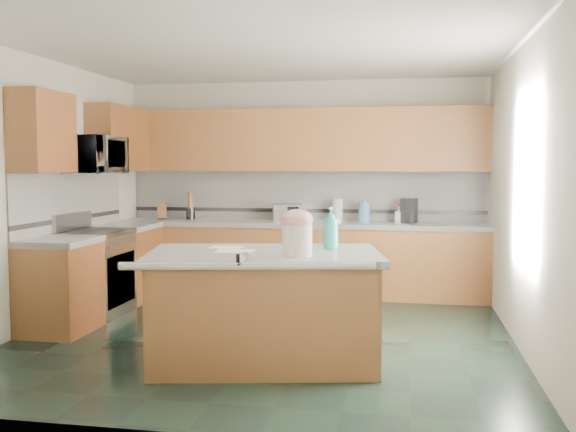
% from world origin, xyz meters
% --- Properties ---
extents(floor, '(4.60, 4.60, 0.00)m').
position_xyz_m(floor, '(0.00, 0.00, 0.00)').
color(floor, black).
rests_on(floor, ground).
extents(ceiling, '(4.60, 4.60, 0.00)m').
position_xyz_m(ceiling, '(0.00, 0.00, 2.70)').
color(ceiling, white).
rests_on(ceiling, ground).
extents(wall_back, '(4.60, 0.04, 2.70)m').
position_xyz_m(wall_back, '(0.00, 2.32, 1.35)').
color(wall_back, silver).
rests_on(wall_back, ground).
extents(wall_front, '(4.60, 0.04, 2.70)m').
position_xyz_m(wall_front, '(0.00, -2.32, 1.35)').
color(wall_front, silver).
rests_on(wall_front, ground).
extents(wall_left, '(0.04, 4.60, 2.70)m').
position_xyz_m(wall_left, '(-2.32, 0.00, 1.35)').
color(wall_left, silver).
rests_on(wall_left, ground).
extents(wall_right, '(0.04, 4.60, 2.70)m').
position_xyz_m(wall_right, '(2.32, 0.00, 1.35)').
color(wall_right, silver).
rests_on(wall_right, ground).
extents(back_base_cab, '(4.60, 0.60, 0.86)m').
position_xyz_m(back_base_cab, '(0.00, 2.00, 0.43)').
color(back_base_cab, '#3D1A0B').
rests_on(back_base_cab, ground).
extents(back_countertop, '(4.60, 0.64, 0.06)m').
position_xyz_m(back_countertop, '(0.00, 2.00, 0.89)').
color(back_countertop, white).
rests_on(back_countertop, back_base_cab).
extents(back_upper_cab, '(4.60, 0.33, 0.78)m').
position_xyz_m(back_upper_cab, '(0.00, 2.13, 1.94)').
color(back_upper_cab, '#3D1A0B').
rests_on(back_upper_cab, wall_back).
extents(back_backsplash, '(4.60, 0.02, 0.63)m').
position_xyz_m(back_backsplash, '(0.00, 2.29, 1.24)').
color(back_backsplash, silver).
rests_on(back_backsplash, back_countertop).
extents(back_accent_band, '(4.60, 0.01, 0.05)m').
position_xyz_m(back_accent_band, '(0.00, 2.28, 1.04)').
color(back_accent_band, black).
rests_on(back_accent_band, back_countertop).
extents(left_base_cab_rear, '(0.60, 0.82, 0.86)m').
position_xyz_m(left_base_cab_rear, '(-2.00, 1.29, 0.43)').
color(left_base_cab_rear, '#3D1A0B').
rests_on(left_base_cab_rear, ground).
extents(left_counter_rear, '(0.64, 0.82, 0.06)m').
position_xyz_m(left_counter_rear, '(-2.00, 1.29, 0.89)').
color(left_counter_rear, white).
rests_on(left_counter_rear, left_base_cab_rear).
extents(left_base_cab_front, '(0.60, 0.72, 0.86)m').
position_xyz_m(left_base_cab_front, '(-2.00, -0.24, 0.43)').
color(left_base_cab_front, '#3D1A0B').
rests_on(left_base_cab_front, ground).
extents(left_counter_front, '(0.64, 0.72, 0.06)m').
position_xyz_m(left_counter_front, '(-2.00, -0.24, 0.89)').
color(left_counter_front, white).
rests_on(left_counter_front, left_base_cab_front).
extents(left_backsplash, '(0.02, 2.30, 0.63)m').
position_xyz_m(left_backsplash, '(-2.29, 0.55, 1.24)').
color(left_backsplash, silver).
rests_on(left_backsplash, wall_left).
extents(left_accent_band, '(0.01, 2.30, 0.05)m').
position_xyz_m(left_accent_band, '(-2.28, 0.55, 1.04)').
color(left_accent_band, black).
rests_on(left_accent_band, wall_left).
extents(left_upper_cab_rear, '(0.33, 1.09, 0.78)m').
position_xyz_m(left_upper_cab_rear, '(-2.13, 1.42, 1.94)').
color(left_upper_cab_rear, '#3D1A0B').
rests_on(left_upper_cab_rear, wall_left).
extents(left_upper_cab_front, '(0.33, 0.72, 0.78)m').
position_xyz_m(left_upper_cab_front, '(-2.13, -0.24, 1.94)').
color(left_upper_cab_front, '#3D1A0B').
rests_on(left_upper_cab_front, wall_left).
extents(range_body, '(0.60, 0.76, 0.88)m').
position_xyz_m(range_body, '(-2.00, 0.50, 0.44)').
color(range_body, '#B7B7BC').
rests_on(range_body, ground).
extents(range_oven_door, '(0.02, 0.68, 0.55)m').
position_xyz_m(range_oven_door, '(-1.71, 0.50, 0.40)').
color(range_oven_door, black).
rests_on(range_oven_door, range_body).
extents(range_cooktop, '(0.62, 0.78, 0.04)m').
position_xyz_m(range_cooktop, '(-2.00, 0.50, 0.90)').
color(range_cooktop, black).
rests_on(range_cooktop, range_body).
extents(range_handle, '(0.02, 0.66, 0.02)m').
position_xyz_m(range_handle, '(-1.68, 0.50, 0.78)').
color(range_handle, '#B7B7BC').
rests_on(range_handle, range_body).
extents(range_backguard, '(0.06, 0.76, 0.18)m').
position_xyz_m(range_backguard, '(-2.26, 0.50, 1.02)').
color(range_backguard, '#B7B7BC').
rests_on(range_backguard, range_body).
extents(microwave, '(0.50, 0.73, 0.41)m').
position_xyz_m(microwave, '(-2.00, 0.50, 1.73)').
color(microwave, '#B7B7BC').
rests_on(microwave, wall_left).
extents(island_base, '(1.93, 1.34, 0.86)m').
position_xyz_m(island_base, '(0.17, -0.84, 0.43)').
color(island_base, '#3D1A0B').
rests_on(island_base, ground).
extents(island_top, '(2.05, 1.45, 0.06)m').
position_xyz_m(island_top, '(0.17, -0.84, 0.89)').
color(island_top, white).
rests_on(island_top, island_base).
extents(island_bullnose, '(1.85, 0.42, 0.06)m').
position_xyz_m(island_bullnose, '(0.17, -1.39, 0.89)').
color(island_bullnose, white).
rests_on(island_bullnose, island_base).
extents(treat_jar, '(0.27, 0.27, 0.25)m').
position_xyz_m(treat_jar, '(0.47, -1.04, 1.04)').
color(treat_jar, white).
rests_on(treat_jar, island_top).
extents(treat_jar_lid, '(0.26, 0.26, 0.16)m').
position_xyz_m(treat_jar_lid, '(0.47, -1.04, 1.21)').
color(treat_jar_lid, pink).
rests_on(treat_jar_lid, treat_jar).
extents(treat_jar_knob, '(0.08, 0.03, 0.03)m').
position_xyz_m(treat_jar_knob, '(0.47, -1.04, 1.26)').
color(treat_jar_knob, tan).
rests_on(treat_jar_knob, treat_jar_lid).
extents(treat_jar_knob_end_l, '(0.04, 0.04, 0.04)m').
position_xyz_m(treat_jar_knob_end_l, '(0.43, -1.04, 1.26)').
color(treat_jar_knob_end_l, tan).
rests_on(treat_jar_knob_end_l, treat_jar_lid).
extents(treat_jar_knob_end_r, '(0.04, 0.04, 0.04)m').
position_xyz_m(treat_jar_knob_end_r, '(0.52, -1.04, 1.26)').
color(treat_jar_knob_end_r, tan).
rests_on(treat_jar_knob_end_r, treat_jar_lid).
extents(soap_bottle_island, '(0.17, 0.17, 0.35)m').
position_xyz_m(soap_bottle_island, '(0.68, -0.55, 1.10)').
color(soap_bottle_island, teal).
rests_on(soap_bottle_island, island_top).
extents(paper_sheet_a, '(0.32, 0.25, 0.00)m').
position_xyz_m(paper_sheet_a, '(-0.08, -0.84, 0.92)').
color(paper_sheet_a, white).
rests_on(paper_sheet_a, island_top).
extents(paper_sheet_b, '(0.29, 0.23, 0.00)m').
position_xyz_m(paper_sheet_b, '(-0.21, -0.64, 0.92)').
color(paper_sheet_b, white).
rests_on(paper_sheet_b, island_top).
extents(clamp_body, '(0.07, 0.11, 0.10)m').
position_xyz_m(clamp_body, '(0.12, -1.37, 0.93)').
color(clamp_body, black).
rests_on(clamp_body, island_top).
extents(clamp_handle, '(0.02, 0.08, 0.02)m').
position_xyz_m(clamp_handle, '(0.12, -1.44, 0.91)').
color(clamp_handle, black).
rests_on(clamp_handle, island_top).
extents(knife_block, '(0.17, 0.19, 0.23)m').
position_xyz_m(knife_block, '(-1.84, 2.05, 1.02)').
color(knife_block, '#472814').
rests_on(knife_block, back_countertop).
extents(utensil_crock, '(0.12, 0.12, 0.15)m').
position_xyz_m(utensil_crock, '(-1.46, 2.08, 0.99)').
color(utensil_crock, black).
rests_on(utensil_crock, back_countertop).
extents(utensil_bundle, '(0.07, 0.07, 0.21)m').
position_xyz_m(utensil_bundle, '(-1.46, 2.08, 1.17)').
color(utensil_bundle, '#472814').
rests_on(utensil_bundle, utensil_crock).
extents(toaster_oven, '(0.41, 0.33, 0.21)m').
position_xyz_m(toaster_oven, '(-0.17, 2.05, 1.03)').
color(toaster_oven, '#B7B7BC').
rests_on(toaster_oven, back_countertop).
extents(toaster_oven_door, '(0.32, 0.01, 0.17)m').
position_xyz_m(toaster_oven_door, '(-0.17, 1.93, 1.03)').
color(toaster_oven_door, black).
rests_on(toaster_oven_door, toaster_oven).
extents(paper_towel, '(0.13, 0.13, 0.28)m').
position_xyz_m(paper_towel, '(0.46, 2.10, 1.06)').
color(paper_towel, white).
rests_on(paper_towel, back_countertop).
extents(paper_towel_base, '(0.19, 0.19, 0.01)m').
position_xyz_m(paper_towel_base, '(0.46, 2.10, 0.93)').
color(paper_towel_base, '#B7B7BC').
rests_on(paper_towel_base, back_countertop).
extents(water_jug, '(0.15, 0.15, 0.24)m').
position_xyz_m(water_jug, '(0.80, 2.06, 1.04)').
color(water_jug, '#5381B6').
rests_on(water_jug, back_countertop).
extents(water_jug_neck, '(0.07, 0.07, 0.03)m').
position_xyz_m(water_jug_neck, '(0.80, 2.06, 1.18)').
color(water_jug_neck, '#5381B6').
rests_on(water_jug_neck, water_jug).
extents(coffee_maker, '(0.22, 0.23, 0.30)m').
position_xyz_m(coffee_maker, '(1.34, 2.08, 1.07)').
color(coffee_maker, black).
rests_on(coffee_maker, back_countertop).
extents(coffee_carafe, '(0.12, 0.12, 0.12)m').
position_xyz_m(coffee_carafe, '(1.34, 2.04, 0.98)').
color(coffee_carafe, black).
rests_on(coffee_carafe, back_countertop).
extents(soap_bottle_back, '(0.11, 0.11, 0.20)m').
position_xyz_m(soap_bottle_back, '(1.22, 2.05, 1.02)').
color(soap_bottle_back, white).
rests_on(soap_bottle_back, back_countertop).
extents(soap_back_cap, '(0.02, 0.02, 0.03)m').
position_xyz_m(soap_back_cap, '(1.22, 2.05, 1.14)').
color(soap_back_cap, red).
rests_on(soap_back_cap, soap_bottle_back).
extents(window_light_proxy, '(0.02, 1.40, 1.10)m').
position_xyz_m(window_light_proxy, '(2.29, -0.20, 1.50)').
color(window_light_proxy, white).
rests_on(window_light_proxy, wall_right).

